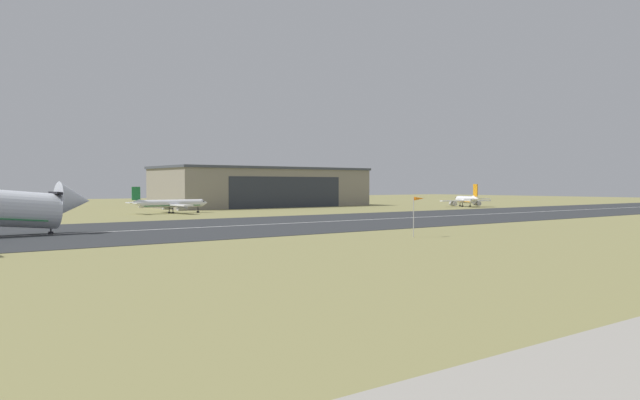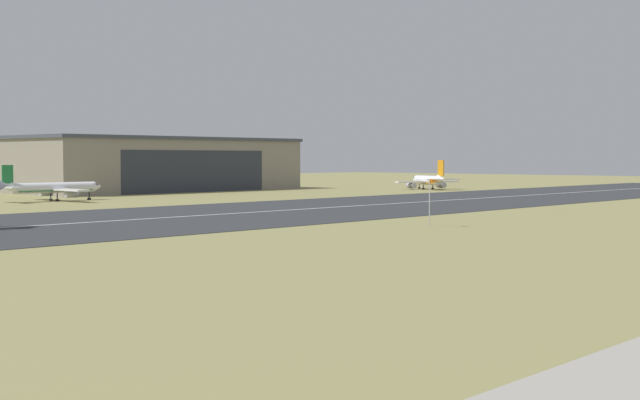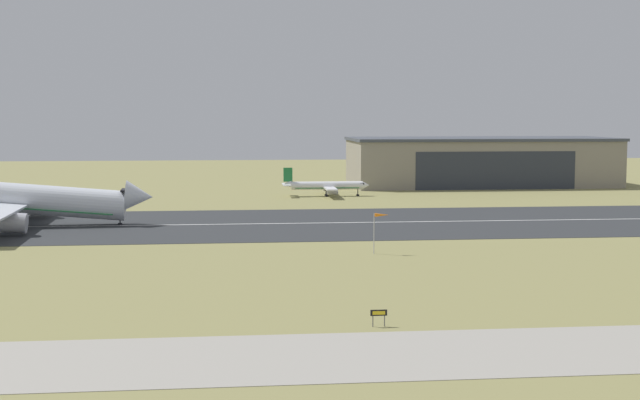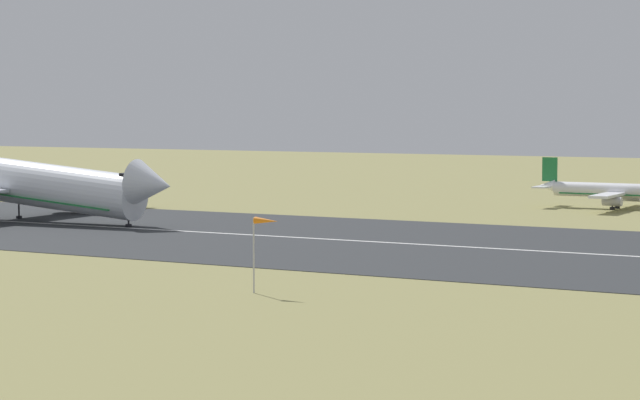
% 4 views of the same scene
% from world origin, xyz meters
% --- Properties ---
extents(runway_strip, '(411.57, 53.95, 0.06)m').
position_xyz_m(runway_strip, '(0.00, 127.09, 0.03)').
color(runway_strip, '#2B2D30').
rests_on(runway_strip, ground_plane).
extents(runway_centreline, '(370.41, 0.70, 0.01)m').
position_xyz_m(runway_centreline, '(0.00, 127.09, 0.07)').
color(runway_centreline, silver).
rests_on(runway_centreline, runway_strip).
extents(hangar_building, '(82.56, 33.37, 15.16)m').
position_xyz_m(hangar_building, '(39.00, 220.29, 7.59)').
color(hangar_building, gray).
rests_on(hangar_building, ground_plane).
extents(airplane_parked_west, '(20.09, 18.55, 8.71)m').
position_xyz_m(airplane_parked_west, '(99.34, 170.28, 2.64)').
color(airplane_parked_west, white).
rests_on(airplane_parked_west, ground_plane).
extents(airplane_parked_centre, '(24.32, 22.39, 7.91)m').
position_xyz_m(airplane_parked_centre, '(-13.98, 188.22, 2.84)').
color(airplane_parked_centre, white).
rests_on(airplane_parked_centre, ground_plane).
extents(windsock_pole, '(2.48, 0.65, 6.56)m').
position_xyz_m(windsock_pole, '(-16.77, 85.84, 5.85)').
color(windsock_pole, '#B7B7BC').
rests_on(windsock_pole, ground_plane).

